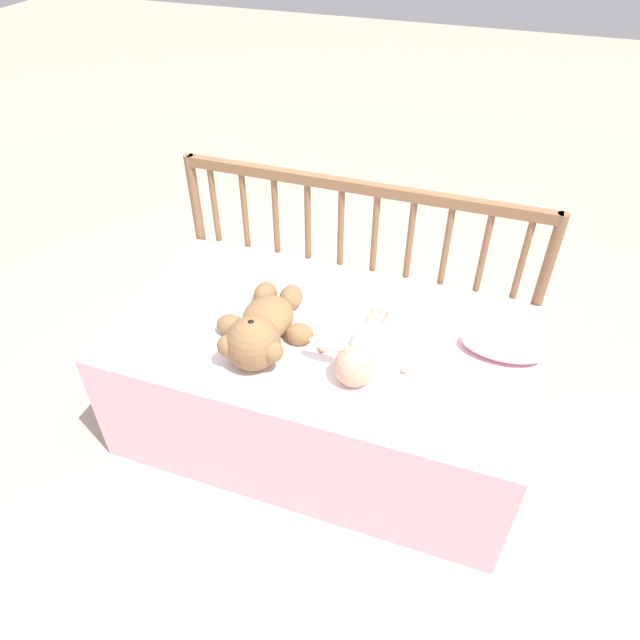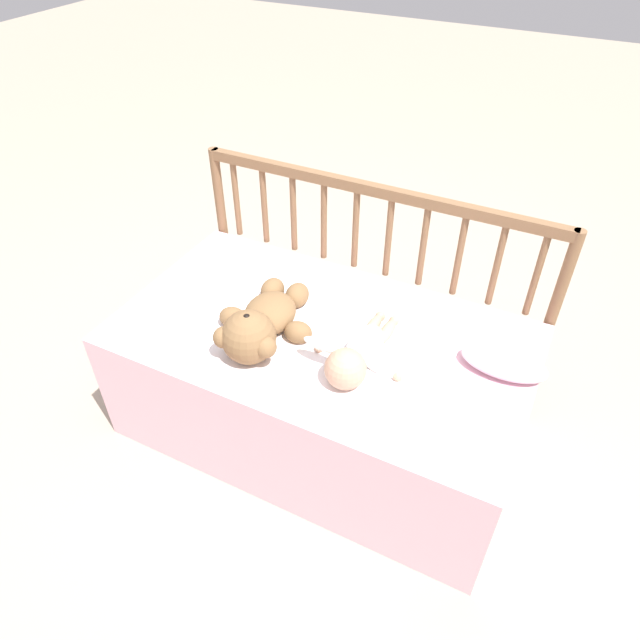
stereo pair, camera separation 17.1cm
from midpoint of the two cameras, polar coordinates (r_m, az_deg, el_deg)
ground_plane at (r=2.08m, az=-2.30°, el=-10.52°), size 12.00×12.00×0.00m
crib_mattress at (r=1.91m, az=-2.47°, el=-6.33°), size 1.28×0.71×0.44m
crib_rail at (r=1.98m, az=1.26°, el=7.95°), size 1.28×0.04×0.77m
blanket at (r=1.73m, az=-3.46°, el=-2.01°), size 0.83×0.53×0.01m
teddy_bear at (r=1.70m, az=-8.76°, el=-0.93°), size 0.31×0.41×0.16m
baby at (r=1.63m, az=1.37°, el=-3.21°), size 0.30×0.38×0.12m
small_pillow at (r=1.73m, az=15.21°, el=-2.64°), size 0.24×0.13×0.06m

